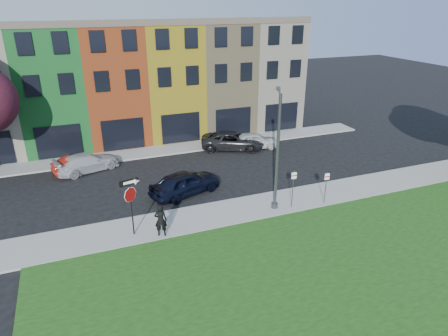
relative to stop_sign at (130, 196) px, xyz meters
name	(u,v)px	position (x,y,z in m)	size (l,w,h in m)	color
ground	(261,236)	(6.47, -2.53, -2.46)	(120.00, 120.00, 0.00)	black
sidewalk_near	(269,205)	(8.47, 0.47, -2.40)	(40.00, 3.00, 0.12)	gray
sidewalk_far	(151,152)	(3.47, 12.47, -2.40)	(40.00, 2.40, 0.12)	gray
rowhouse_block	(139,80)	(3.97, 18.65, 2.53)	(30.00, 10.12, 10.00)	beige
stop_sign	(130,196)	(0.00, 0.00, 0.00)	(1.03, 0.29, 3.29)	black
man	(161,220)	(1.38, -0.63, -1.42)	(0.77, 0.62, 1.83)	black
sedan_near	(185,183)	(4.02, 3.91, -1.64)	(5.15, 3.37, 1.63)	black
parked_car_red	(80,164)	(-2.22, 10.35, -1.81)	(4.15, 2.35, 1.30)	maroon
parked_car_silver	(87,162)	(-1.73, 10.31, -1.77)	(5.14, 3.44, 1.38)	silver
parked_car_dark	(233,141)	(10.26, 10.80, -1.72)	(5.90, 4.36, 1.49)	black
parked_car_white	(255,140)	(12.12, 10.32, -1.77)	(4.35, 2.60, 1.39)	silver
street_lamp	(277,152)	(8.64, 0.11, 1.22)	(1.31, 2.41, 7.05)	#4E5053
parking_sign_a	(293,185)	(9.59, -0.37, -0.83)	(0.32, 0.10, 2.45)	#4E5053
parking_sign_b	(326,184)	(11.77, -0.64, -1.03)	(0.32, 0.10, 2.09)	#4E5053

